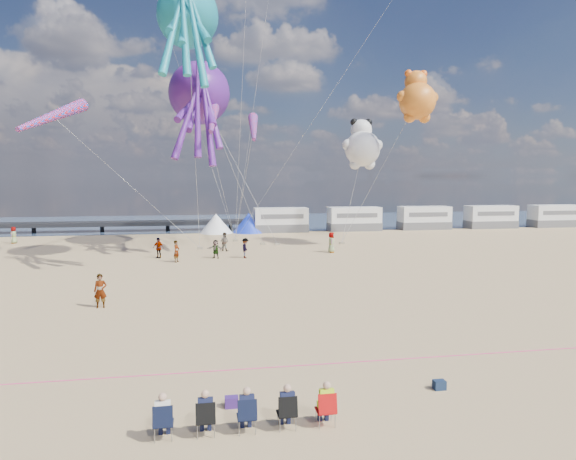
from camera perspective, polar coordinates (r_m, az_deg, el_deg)
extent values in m
plane|color=tan|center=(24.16, 0.07, -10.64)|extent=(120.00, 120.00, 0.00)
plane|color=#334661|center=(78.20, -6.89, 0.90)|extent=(120.00, 120.00, 0.00)
cube|color=silver|center=(63.82, -0.81, 1.13)|extent=(6.60, 2.50, 3.00)
cube|color=silver|center=(65.97, 7.37, 1.24)|extent=(6.60, 2.50, 3.00)
cube|color=silver|center=(69.38, 14.89, 1.32)|extent=(6.60, 2.50, 3.00)
cube|color=silver|center=(73.85, 21.60, 1.37)|extent=(6.60, 2.50, 3.00)
cube|color=silver|center=(79.22, 27.48, 1.40)|extent=(6.60, 2.50, 3.00)
cone|color=white|center=(63.09, -8.00, 0.74)|extent=(4.00, 4.00, 2.40)
cone|color=#1933CC|center=(63.34, -4.38, 0.80)|extent=(4.00, 4.00, 2.40)
cube|color=#381C6B|center=(16.35, -6.29, -18.46)|extent=(0.40, 0.30, 0.32)
cube|color=#142441|center=(18.13, 16.47, -16.17)|extent=(0.38, 0.28, 0.30)
cylinder|color=#F2338C|center=(19.50, 2.69, -14.72)|extent=(34.00, 0.03, 0.03)
imported|color=tan|center=(28.93, -20.13, -6.37)|extent=(0.68, 0.46, 1.81)
imported|color=#7F6659|center=(46.79, 4.84, -1.38)|extent=(0.57, 0.75, 1.85)
imported|color=#7F6659|center=(47.86, -7.09, -1.31)|extent=(1.01, 0.91, 1.74)
imported|color=#7F6659|center=(43.60, -4.76, -2.02)|extent=(0.82, 0.96, 1.71)
imported|color=#7F6659|center=(44.80, -14.21, -1.94)|extent=(1.30, 1.15, 1.75)
imported|color=#7F6659|center=(43.80, -8.05, -2.11)|extent=(0.99, 0.72, 1.56)
imported|color=#7F6659|center=(42.38, -12.28, -2.33)|extent=(1.19, 1.70, 1.76)
imported|color=#7F6659|center=(59.99, -28.17, -0.50)|extent=(0.62, 0.74, 1.73)
cube|color=gray|center=(49.34, -9.76, -2.02)|extent=(0.50, 0.35, 0.22)
cube|color=gray|center=(51.61, -1.19, -1.58)|extent=(0.50, 0.35, 0.22)
cube|color=gray|center=(52.80, 5.99, -1.44)|extent=(0.50, 0.35, 0.22)
cube|color=gray|center=(51.95, -2.83, -1.54)|extent=(0.50, 0.35, 0.22)
cube|color=gray|center=(54.87, -5.88, -1.16)|extent=(0.50, 0.35, 0.22)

